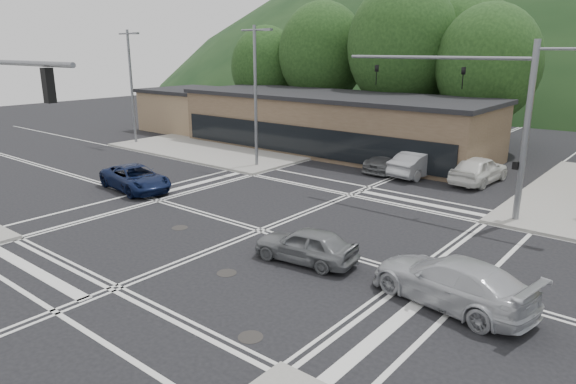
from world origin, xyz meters
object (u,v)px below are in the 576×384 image
Objects in this scene: car_blue_west at (135,178)px; car_queue_b at (479,169)px; car_northbound at (393,158)px; car_silver_east at (451,281)px; car_grey_center at (306,245)px; car_queue_a at (420,164)px.

car_blue_west is 19.64m from car_queue_b.
car_northbound is at bearing -25.07° from car_blue_west.
car_silver_east is at bearing 110.89° from car_queue_b.
car_grey_center is 5.43m from car_silver_east.
car_queue_a is at bearing 13.57° from car_queue_b.
car_grey_center is 15.14m from car_queue_a.
car_grey_center is at bearing -72.36° from car_northbound.
car_grey_center is at bearing 107.40° from car_queue_a.
car_queue_a is 3.46m from car_queue_b.
car_northbound is at bearing -4.34° from car_queue_a.
car_queue_a is at bearing -31.79° from car_blue_west.
car_northbound is at bearing -136.56° from car_silver_east.
car_queue_a reaches higher than car_silver_east.
car_blue_west is 0.96× the size of car_silver_east.
car_queue_b reaches higher than car_grey_center.
car_grey_center is (13.34, -1.93, -0.02)m from car_blue_west.
car_grey_center is at bearing -77.55° from car_silver_east.
car_queue_a is 2.12m from car_northbound.
car_queue_a reaches higher than car_grey_center.
car_queue_b reaches higher than car_northbound.
car_queue_b is at bearing -153.50° from car_silver_east.
car_grey_center is at bearing 91.04° from car_queue_b.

